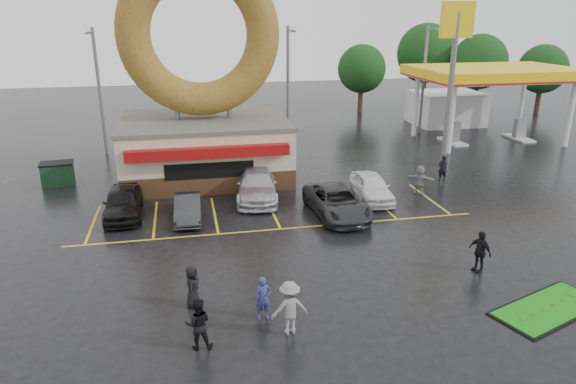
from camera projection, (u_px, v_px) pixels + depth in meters
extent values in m
plane|color=black|center=(296.00, 260.00, 21.65)|extent=(120.00, 120.00, 0.00)
cube|color=#472B19|center=(206.00, 166.00, 32.90)|extent=(10.00, 8.00, 1.20)
cube|color=beige|center=(205.00, 140.00, 32.33)|extent=(10.00, 8.00, 2.30)
cube|color=#59544C|center=(204.00, 120.00, 31.92)|extent=(10.20, 8.20, 0.20)
cube|color=maroon|center=(209.00, 153.00, 28.27)|extent=(9.00, 0.60, 0.60)
cylinder|color=slate|center=(177.00, 110.00, 31.38)|extent=(0.30, 0.30, 1.20)
cylinder|color=slate|center=(229.00, 108.00, 32.00)|extent=(0.30, 0.30, 1.20)
torus|color=brown|center=(199.00, 34.00, 30.25)|extent=(9.60, 2.00, 9.60)
cylinder|color=silver|center=(451.00, 120.00, 37.58)|extent=(0.40, 0.40, 5.00)
cylinder|color=silver|center=(570.00, 115.00, 39.50)|extent=(0.40, 0.40, 5.00)
cylinder|color=silver|center=(416.00, 106.00, 43.13)|extent=(0.40, 0.40, 5.00)
cylinder|color=silver|center=(522.00, 102.00, 45.05)|extent=(0.40, 0.40, 5.00)
cube|color=silver|center=(494.00, 76.00, 40.41)|extent=(12.00, 8.00, 0.50)
cube|color=yellow|center=(495.00, 72.00, 40.32)|extent=(12.30, 8.30, 0.70)
cube|color=#99999E|center=(453.00, 131.00, 41.27)|extent=(0.90, 0.60, 1.60)
cube|color=#99999E|center=(520.00, 128.00, 42.42)|extent=(0.90, 0.60, 1.60)
cube|color=silver|center=(446.00, 108.00, 48.12)|extent=(6.00, 5.00, 3.00)
cylinder|color=slate|center=(450.00, 92.00, 33.60)|extent=(0.36, 0.36, 10.00)
cube|color=yellow|center=(457.00, 20.00, 32.13)|extent=(2.20, 0.30, 2.20)
cylinder|color=slate|center=(100.00, 93.00, 36.76)|extent=(0.24, 0.24, 9.00)
cylinder|color=slate|center=(90.00, 32.00, 34.45)|extent=(0.12, 2.00, 0.12)
cube|color=slate|center=(88.00, 33.00, 33.55)|extent=(0.40, 0.18, 0.12)
cylinder|color=slate|center=(288.00, 86.00, 40.37)|extent=(0.24, 0.24, 9.00)
cylinder|color=slate|center=(291.00, 30.00, 38.06)|extent=(0.12, 2.00, 0.12)
cube|color=slate|center=(293.00, 31.00, 37.16)|extent=(0.40, 0.18, 0.12)
cylinder|color=slate|center=(423.00, 80.00, 43.59)|extent=(0.24, 0.24, 9.00)
cylinder|color=slate|center=(434.00, 29.00, 41.29)|extent=(0.12, 2.00, 0.12)
cube|color=slate|center=(439.00, 30.00, 40.38)|extent=(0.40, 0.18, 0.12)
cylinder|color=#332114|center=(475.00, 99.00, 53.92)|extent=(0.50, 0.50, 2.88)
sphere|color=#113315|center=(480.00, 62.00, 52.68)|extent=(5.60, 5.60, 5.60)
cylinder|color=#332114|center=(538.00, 101.00, 53.28)|extent=(0.50, 0.50, 2.52)
sphere|color=#113315|center=(543.00, 69.00, 52.20)|extent=(4.90, 4.90, 4.90)
cylinder|color=#332114|center=(423.00, 93.00, 56.79)|extent=(0.50, 0.50, 3.24)
sphere|color=#113315|center=(426.00, 53.00, 55.40)|extent=(6.30, 6.30, 6.30)
cylinder|color=#332114|center=(360.00, 101.00, 53.52)|extent=(0.50, 0.50, 2.52)
sphere|color=#113315|center=(362.00, 69.00, 52.44)|extent=(4.90, 4.90, 4.90)
imported|color=black|center=(123.00, 202.00, 26.11)|extent=(1.96, 4.60, 1.55)
imported|color=#2A2A2C|center=(188.00, 208.00, 25.79)|extent=(1.41, 3.75, 1.22)
imported|color=#B2B1B7|center=(257.00, 185.00, 28.70)|extent=(2.91, 5.68, 1.58)
imported|color=#2E2E30|center=(337.00, 202.00, 26.25)|extent=(2.69, 5.34, 1.45)
imported|color=white|center=(371.00, 187.00, 28.51)|extent=(2.02, 4.42, 1.47)
imported|color=navy|center=(263.00, 298.00, 17.29)|extent=(0.56, 0.38, 1.53)
imported|color=black|center=(198.00, 324.00, 15.72)|extent=(0.86, 0.70, 1.69)
imported|color=gray|center=(290.00, 308.00, 16.43)|extent=(1.25, 0.78, 1.85)
imported|color=black|center=(192.00, 286.00, 18.02)|extent=(0.64, 0.84, 1.54)
imported|color=black|center=(480.00, 251.00, 20.48)|extent=(0.76, 1.10, 1.73)
imported|color=gray|center=(420.00, 180.00, 29.33)|extent=(1.58, 1.34, 1.71)
imported|color=black|center=(443.00, 168.00, 31.78)|extent=(0.60, 0.41, 1.61)
cube|color=#163A21|center=(58.00, 174.00, 31.11)|extent=(1.92, 1.39, 1.30)
cube|color=black|center=(549.00, 308.00, 18.06)|extent=(4.75, 3.24, 0.05)
cube|color=#187D14|center=(549.00, 308.00, 18.05)|extent=(4.50, 2.99, 0.03)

